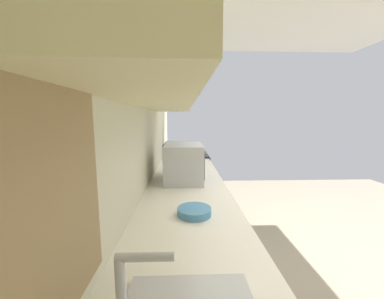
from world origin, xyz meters
The scene contains 8 objects.
ground_plane centered at (0.00, 0.00, 0.00)m, with size 6.52×6.52×0.00m, color gray.
wall_back centered at (0.00, 1.64, 1.30)m, with size 4.20×0.12×2.60m, color beige.
counter_run centered at (-0.42, 1.26, 0.46)m, with size 3.22×0.66×0.93m.
upper_cabinets centered at (-0.42, 1.40, 1.91)m, with size 2.16×0.35×0.73m.
window_back_wall centered at (-1.33, 1.57, 1.28)m, with size 0.47×0.02×0.58m.
oven_range centered at (1.52, 1.24, 0.48)m, with size 0.68×0.68×1.11m.
microwave centered at (0.13, 1.28, 1.09)m, with size 0.48×0.34×0.33m.
bowl centered at (-0.60, 1.22, 0.95)m, with size 0.19×0.19×0.04m.
Camera 1 is at (-1.79, 1.28, 1.47)m, focal length 20.54 mm.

